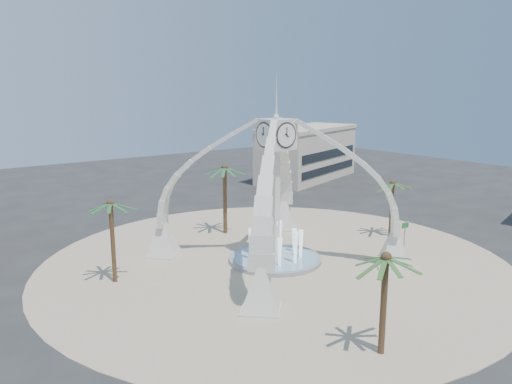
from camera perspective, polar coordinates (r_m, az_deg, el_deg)
ground at (r=43.76m, az=2.19°, el=-7.94°), size 140.00×140.00×0.00m
plaza at (r=43.75m, az=2.19°, el=-7.90°), size 40.00×40.00×0.06m
clock_tower at (r=42.02m, az=2.26°, el=0.43°), size 17.94×17.94×16.30m
fountain at (r=43.67m, az=2.19°, el=-7.58°), size 8.00×8.00×3.62m
building_ne at (r=82.73m, az=5.89°, el=4.47°), size 21.87×14.17×8.60m
palm_east at (r=51.33m, az=15.38°, el=0.92°), size 4.63×4.63×6.28m
palm_west at (r=38.98m, az=-16.29°, el=-1.38°), size 3.89×3.89×6.99m
palm_north at (r=50.43m, az=-3.61°, el=2.70°), size 5.02×5.02×7.75m
palm_south at (r=28.25m, az=14.64°, el=-7.39°), size 4.34×4.34×6.48m
street_sign at (r=48.81m, az=16.66°, el=-4.03°), size 0.96×0.13×2.62m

